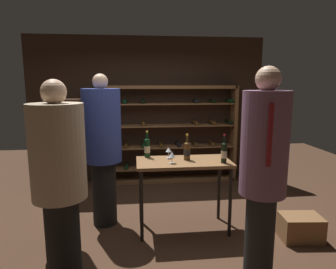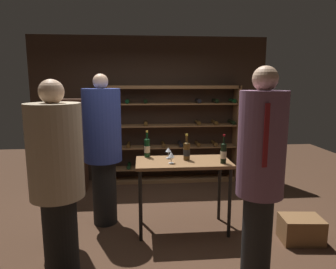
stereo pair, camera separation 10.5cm
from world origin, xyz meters
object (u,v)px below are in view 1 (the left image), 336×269
person_guest_khaki (263,167)px  tasting_table (184,169)px  person_bystander_dark_jacket (103,143)px  wine_bottle_gold_foil (147,147)px  display_cabinet (70,147)px  wine_bottle_black_capsule (187,150)px  wine_rack (169,135)px  person_guest_plum_blouse (55,162)px  wine_glass_stemmed_center (172,155)px  wine_crate (301,228)px  wine_bottle_red_label (224,152)px  person_bystander_red_print (59,174)px  wine_glass_stemmed_left (169,150)px

person_guest_khaki → tasting_table: bearing=102.8°
person_bystander_dark_jacket → wine_bottle_gold_foil: size_ratio=5.69×
person_guest_khaki → display_cabinet: size_ratio=1.25×
display_cabinet → wine_bottle_gold_foil: bearing=-46.3°
tasting_table → wine_bottle_black_capsule: size_ratio=3.53×
wine_rack → person_guest_plum_blouse: bearing=-125.1°
person_guest_plum_blouse → wine_glass_stemmed_center: person_guest_plum_blouse is taller
wine_rack → wine_crate: (1.36, -2.42, -0.77)m
person_guest_plum_blouse → wine_bottle_red_label: person_guest_plum_blouse is taller
person_guest_plum_blouse → tasting_table: bearing=8.1°
person_bystander_red_print → person_guest_khaki: person_guest_khaki is taller
wine_bottle_black_capsule → wine_bottle_red_label: size_ratio=0.94×
wine_bottle_red_label → wine_glass_stemmed_center: size_ratio=2.48×
wine_crate → person_guest_plum_blouse: bearing=176.2°
wine_crate → display_cabinet: size_ratio=0.29×
wine_bottle_red_label → wine_bottle_gold_foil: bearing=157.0°
display_cabinet → wine_glass_stemmed_center: (1.58, -1.69, 0.22)m
tasting_table → wine_bottle_gold_foil: size_ratio=3.36×
tasting_table → wine_glass_stemmed_left: size_ratio=8.29×
wine_rack → person_guest_plum_blouse: 2.73m
wine_bottle_red_label → wine_glass_stemmed_left: bearing=155.1°
person_bystander_dark_jacket → person_guest_khaki: person_guest_khaki is taller
person_bystander_red_print → wine_bottle_gold_foil: size_ratio=5.47×
wine_bottle_black_capsule → person_guest_khaki: bearing=-65.9°
person_bystander_dark_jacket → wine_crate: size_ratio=4.24×
person_guest_plum_blouse → display_cabinet: bearing=96.2°
tasting_table → wine_bottle_red_label: 0.56m
person_guest_plum_blouse → wine_bottle_black_capsule: 1.60m
display_cabinet → wine_bottle_black_capsule: bearing=-40.7°
wine_rack → wine_bottle_red_label: wine_rack is taller
person_guest_plum_blouse → wine_bottle_gold_foil: person_guest_plum_blouse is taller
person_bystander_red_print → display_cabinet: bearing=86.1°
wine_rack → wine_bottle_red_label: 2.20m
wine_crate → display_cabinet: 3.79m
person_guest_khaki → display_cabinet: bearing=116.4°
display_cabinet → wine_bottle_red_label: (2.22, -1.74, 0.25)m
wine_crate → wine_bottle_red_label: (-0.92, 0.27, 0.92)m
person_guest_khaki → wine_glass_stemmed_center: bearing=111.9°
person_guest_plum_blouse → person_bystander_red_print: bearing=-73.2°
wine_bottle_gold_foil → wine_bottle_red_label: bearing=-23.0°
person_bystander_red_print → display_cabinet: person_bystander_red_print is taller
person_guest_plum_blouse → wine_bottle_red_label: bearing=1.6°
wine_crate → wine_bottle_black_capsule: wine_bottle_black_capsule is taller
tasting_table → wine_bottle_gold_foil: wine_bottle_gold_foil is taller
wine_crate → wine_bottle_red_label: size_ratio=1.33×
tasting_table → person_bystander_dark_jacket: 1.12m
wine_bottle_gold_foil → wine_bottle_black_capsule: wine_bottle_gold_foil is taller
wine_rack → display_cabinet: 1.83m
tasting_table → wine_glass_stemmed_center: wine_glass_stemmed_center is taller
tasting_table → display_cabinet: bearing=137.7°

